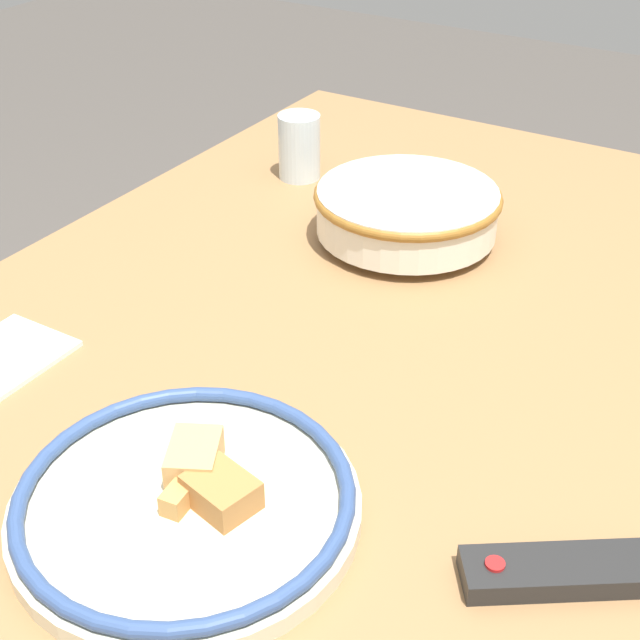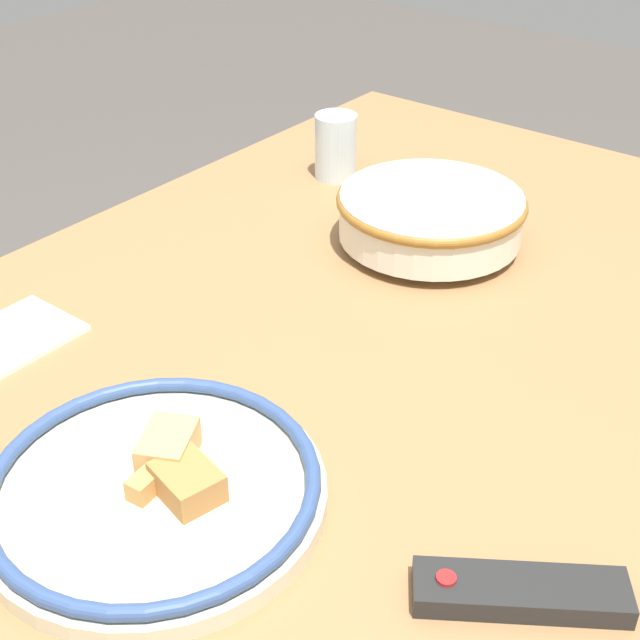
{
  "view_description": "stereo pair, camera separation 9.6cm",
  "coord_description": "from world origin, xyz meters",
  "px_view_note": "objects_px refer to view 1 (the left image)",
  "views": [
    {
      "loc": [
        0.64,
        0.39,
        1.32
      ],
      "look_at": [
        -0.05,
        -0.03,
        0.79
      ],
      "focal_mm": 50.0,
      "sensor_mm": 36.0,
      "label": 1
    },
    {
      "loc": [
        0.59,
        0.46,
        1.32
      ],
      "look_at": [
        -0.05,
        -0.03,
        0.79
      ],
      "focal_mm": 50.0,
      "sensor_mm": 36.0,
      "label": 2
    }
  ],
  "objects_px": {
    "food_plate": "(187,501)",
    "tv_remote": "(566,571)",
    "drinking_glass": "(299,147)",
    "noodle_bowl": "(407,210)"
  },
  "relations": [
    {
      "from": "noodle_bowl",
      "to": "tv_remote",
      "type": "xyz_separation_m",
      "value": [
        0.45,
        0.37,
        -0.03
      ]
    },
    {
      "from": "food_plate",
      "to": "drinking_glass",
      "type": "height_order",
      "value": "drinking_glass"
    },
    {
      "from": "food_plate",
      "to": "tv_remote",
      "type": "distance_m",
      "value": 0.32
    },
    {
      "from": "tv_remote",
      "to": "drinking_glass",
      "type": "xyz_separation_m",
      "value": [
        -0.55,
        -0.6,
        0.04
      ]
    },
    {
      "from": "tv_remote",
      "to": "drinking_glass",
      "type": "relative_size",
      "value": 1.66
    },
    {
      "from": "noodle_bowl",
      "to": "drinking_glass",
      "type": "relative_size",
      "value": 2.51
    },
    {
      "from": "food_plate",
      "to": "tv_remote",
      "type": "xyz_separation_m",
      "value": [
        -0.1,
        0.3,
        -0.01
      ]
    },
    {
      "from": "tv_remote",
      "to": "noodle_bowl",
      "type": "bearing_deg",
      "value": 4.96
    },
    {
      "from": "food_plate",
      "to": "drinking_glass",
      "type": "distance_m",
      "value": 0.72
    },
    {
      "from": "tv_remote",
      "to": "drinking_glass",
      "type": "distance_m",
      "value": 0.82
    }
  ]
}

